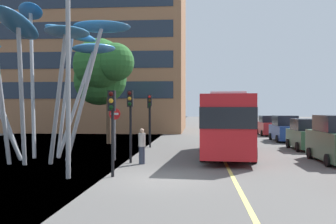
{
  "coord_description": "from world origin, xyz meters",
  "views": [
    {
      "loc": [
        1.42,
        -14.15,
        2.65
      ],
      "look_at": [
        -0.2,
        6.35,
        2.5
      ],
      "focal_mm": 39.8,
      "sensor_mm": 36.0,
      "label": 1
    }
  ],
  "objects_px": {
    "leaf_sculpture": "(33,35)",
    "car_far_side": "(269,126)",
    "no_entry_sign": "(115,126)",
    "traffic_light_kerb_near": "(112,114)",
    "car_side_street": "(285,129)",
    "pedestrian": "(142,146)",
    "car_parked_far": "(306,135)",
    "street_lamp": "(75,39)",
    "red_bus": "(228,121)",
    "traffic_light_island_mid": "(150,109)",
    "car_parked_mid": "(336,141)",
    "traffic_light_opposite": "(149,110)",
    "traffic_light_kerb_far": "(130,111)"
  },
  "relations": [
    {
      "from": "traffic_light_kerb_near",
      "to": "car_far_side",
      "type": "xyz_separation_m",
      "value": [
        10.52,
        24.17,
        -1.51
      ]
    },
    {
      "from": "car_parked_mid",
      "to": "street_lamp",
      "type": "height_order",
      "value": "street_lamp"
    },
    {
      "from": "red_bus",
      "to": "car_far_side",
      "type": "relative_size",
      "value": 2.33
    },
    {
      "from": "no_entry_sign",
      "to": "traffic_light_kerb_near",
      "type": "bearing_deg",
      "value": -78.58
    },
    {
      "from": "leaf_sculpture",
      "to": "traffic_light_opposite",
      "type": "bearing_deg",
      "value": 67.25
    },
    {
      "from": "car_parked_far",
      "to": "pedestrian",
      "type": "bearing_deg",
      "value": -143.96
    },
    {
      "from": "traffic_light_kerb_near",
      "to": "street_lamp",
      "type": "height_order",
      "value": "street_lamp"
    },
    {
      "from": "traffic_light_opposite",
      "to": "car_far_side",
      "type": "xyz_separation_m",
      "value": [
        11.13,
        8.36,
        -1.62
      ]
    },
    {
      "from": "street_lamp",
      "to": "leaf_sculpture",
      "type": "bearing_deg",
      "value": 128.35
    },
    {
      "from": "traffic_light_kerb_far",
      "to": "car_parked_mid",
      "type": "height_order",
      "value": "traffic_light_kerb_far"
    },
    {
      "from": "leaf_sculpture",
      "to": "car_far_side",
      "type": "relative_size",
      "value": 2.52
    },
    {
      "from": "traffic_light_island_mid",
      "to": "car_far_side",
      "type": "bearing_deg",
      "value": 50.94
    },
    {
      "from": "leaf_sculpture",
      "to": "car_parked_far",
      "type": "bearing_deg",
      "value": 21.17
    },
    {
      "from": "street_lamp",
      "to": "red_bus",
      "type": "bearing_deg",
      "value": 49.72
    },
    {
      "from": "traffic_light_island_mid",
      "to": "car_side_street",
      "type": "relative_size",
      "value": 0.83
    },
    {
      "from": "traffic_light_island_mid",
      "to": "car_parked_far",
      "type": "height_order",
      "value": "traffic_light_island_mid"
    },
    {
      "from": "pedestrian",
      "to": "no_entry_sign",
      "type": "height_order",
      "value": "no_entry_sign"
    },
    {
      "from": "car_parked_mid",
      "to": "car_parked_far",
      "type": "xyz_separation_m",
      "value": [
        0.24,
        5.95,
        -0.15
      ]
    },
    {
      "from": "car_side_street",
      "to": "street_lamp",
      "type": "xyz_separation_m",
      "value": [
        -11.84,
        -17.57,
        4.32
      ]
    },
    {
      "from": "red_bus",
      "to": "car_parked_mid",
      "type": "height_order",
      "value": "red_bus"
    },
    {
      "from": "traffic_light_island_mid",
      "to": "no_entry_sign",
      "type": "relative_size",
      "value": 1.35
    },
    {
      "from": "car_parked_mid",
      "to": "car_far_side",
      "type": "height_order",
      "value": "car_parked_mid"
    },
    {
      "from": "car_parked_far",
      "to": "red_bus",
      "type": "bearing_deg",
      "value": -146.25
    },
    {
      "from": "car_parked_far",
      "to": "car_parked_mid",
      "type": "bearing_deg",
      "value": -92.34
    },
    {
      "from": "traffic_light_kerb_near",
      "to": "traffic_light_opposite",
      "type": "relative_size",
      "value": 0.95
    },
    {
      "from": "red_bus",
      "to": "car_parked_far",
      "type": "relative_size",
      "value": 2.57
    },
    {
      "from": "no_entry_sign",
      "to": "traffic_light_kerb_far",
      "type": "bearing_deg",
      "value": -45.63
    },
    {
      "from": "red_bus",
      "to": "traffic_light_opposite",
      "type": "relative_size",
      "value": 2.86
    },
    {
      "from": "car_far_side",
      "to": "leaf_sculpture",
      "type": "bearing_deg",
      "value": -128.97
    },
    {
      "from": "leaf_sculpture",
      "to": "traffic_light_island_mid",
      "type": "relative_size",
      "value": 2.99
    },
    {
      "from": "car_far_side",
      "to": "pedestrian",
      "type": "relative_size",
      "value": 2.52
    },
    {
      "from": "traffic_light_opposite",
      "to": "car_far_side",
      "type": "bearing_deg",
      "value": 36.93
    },
    {
      "from": "red_bus",
      "to": "leaf_sculpture",
      "type": "bearing_deg",
      "value": -166.36
    },
    {
      "from": "traffic_light_kerb_near",
      "to": "traffic_light_opposite",
      "type": "distance_m",
      "value": 15.82
    },
    {
      "from": "car_parked_mid",
      "to": "pedestrian",
      "type": "xyz_separation_m",
      "value": [
        -9.54,
        -1.17,
        -0.23
      ]
    },
    {
      "from": "pedestrian",
      "to": "traffic_light_opposite",
      "type": "bearing_deg",
      "value": 95.78
    },
    {
      "from": "no_entry_sign",
      "to": "car_parked_mid",
      "type": "bearing_deg",
      "value": -0.1
    },
    {
      "from": "traffic_light_kerb_far",
      "to": "street_lamp",
      "type": "xyz_separation_m",
      "value": [
        -1.35,
        -4.16,
        2.72
      ]
    },
    {
      "from": "car_parked_far",
      "to": "pedestrian",
      "type": "xyz_separation_m",
      "value": [
        -9.79,
        -7.12,
        -0.08
      ]
    },
    {
      "from": "red_bus",
      "to": "no_entry_sign",
      "type": "height_order",
      "value": "red_bus"
    },
    {
      "from": "traffic_light_opposite",
      "to": "car_side_street",
      "type": "xyz_separation_m",
      "value": [
        11.13,
        1.34,
        -1.58
      ]
    },
    {
      "from": "traffic_light_opposite",
      "to": "street_lamp",
      "type": "bearing_deg",
      "value": -92.52
    },
    {
      "from": "leaf_sculpture",
      "to": "traffic_light_island_mid",
      "type": "bearing_deg",
      "value": 51.21
    },
    {
      "from": "traffic_light_island_mid",
      "to": "no_entry_sign",
      "type": "height_order",
      "value": "traffic_light_island_mid"
    },
    {
      "from": "car_side_street",
      "to": "pedestrian",
      "type": "bearing_deg",
      "value": -126.09
    },
    {
      "from": "car_side_street",
      "to": "car_far_side",
      "type": "distance_m",
      "value": 7.02
    },
    {
      "from": "car_parked_mid",
      "to": "pedestrian",
      "type": "relative_size",
      "value": 2.6
    },
    {
      "from": "red_bus",
      "to": "car_far_side",
      "type": "bearing_deg",
      "value": 72.29
    },
    {
      "from": "traffic_light_island_mid",
      "to": "car_parked_far",
      "type": "distance_m",
      "value": 10.53
    },
    {
      "from": "car_parked_far",
      "to": "street_lamp",
      "type": "height_order",
      "value": "street_lamp"
    }
  ]
}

